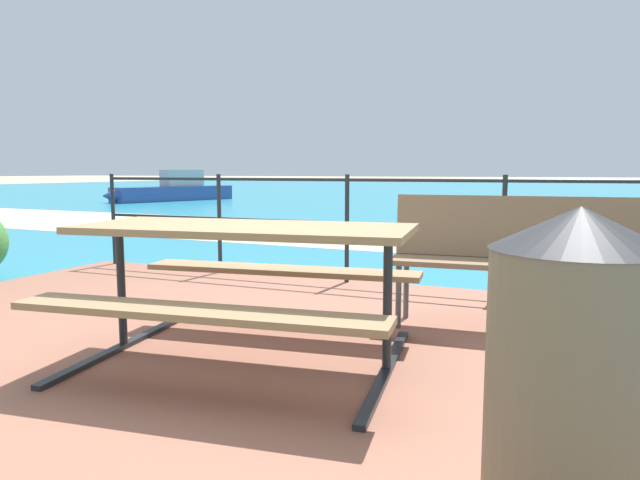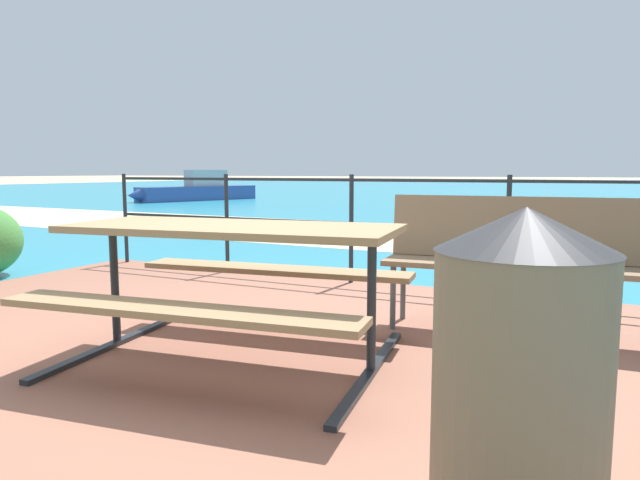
% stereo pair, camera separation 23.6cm
% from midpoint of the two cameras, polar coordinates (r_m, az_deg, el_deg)
% --- Properties ---
extents(ground_plane, '(240.00, 240.00, 0.00)m').
position_cam_midpoint_polar(ground_plane, '(3.59, -13.35, -12.11)').
color(ground_plane, tan).
extents(patio_paving, '(6.40, 5.20, 0.06)m').
position_cam_midpoint_polar(patio_paving, '(3.58, -13.36, -11.66)').
color(patio_paving, '#935B47').
rests_on(patio_paving, ground).
extents(sea_water, '(90.00, 90.00, 0.01)m').
position_cam_midpoint_polar(sea_water, '(42.79, 20.14, 4.93)').
color(sea_water, teal).
rests_on(sea_water, ground).
extents(beach_strip, '(54.13, 6.50, 0.01)m').
position_cam_midpoint_polar(beach_strip, '(10.05, 11.02, 0.19)').
color(beach_strip, beige).
rests_on(beach_strip, ground).
extents(picnic_table, '(2.06, 1.70, 0.79)m').
position_cam_midpoint_polar(picnic_table, '(3.30, -9.59, -1.81)').
color(picnic_table, '#8C704C').
rests_on(picnic_table, patio_paving).
extents(park_bench, '(1.79, 0.54, 0.93)m').
position_cam_midpoint_polar(park_bench, '(4.10, 18.05, -0.89)').
color(park_bench, '#7A6047').
rests_on(park_bench, patio_paving).
extents(railing_fence, '(5.94, 0.04, 1.07)m').
position_cam_midpoint_polar(railing_fence, '(5.59, 1.52, 2.60)').
color(railing_fence, '#1E2328').
rests_on(railing_fence, patio_paving).
extents(trash_bin, '(0.49, 0.49, 1.00)m').
position_cam_midpoint_polar(trash_bin, '(1.76, 20.34, -13.29)').
color(trash_bin, '#726047').
rests_on(trash_bin, patio_paving).
extents(boat_near, '(2.55, 5.47, 1.21)m').
position_cam_midpoint_polar(boat_near, '(23.17, -14.73, 4.82)').
color(boat_near, '#2D478C').
rests_on(boat_near, sea_water).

